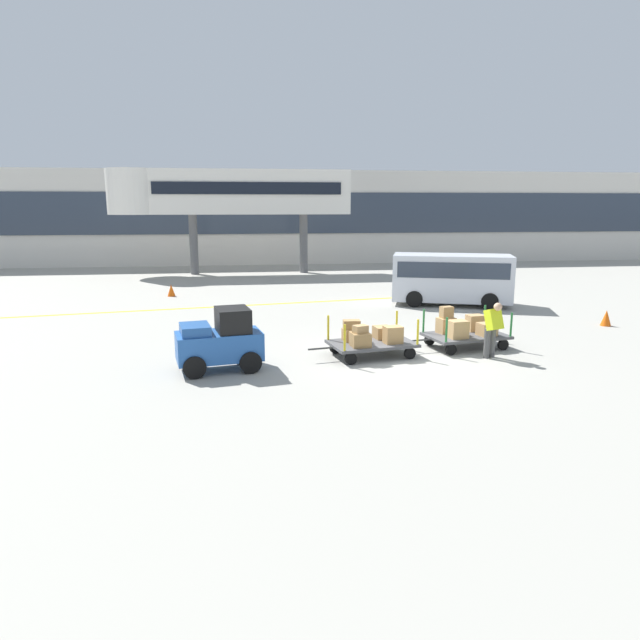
{
  "coord_description": "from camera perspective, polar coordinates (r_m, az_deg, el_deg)",
  "views": [
    {
      "loc": [
        -4.14,
        -14.49,
        4.11
      ],
      "look_at": [
        -2.02,
        1.04,
        0.88
      ],
      "focal_mm": 31.35,
      "sensor_mm": 36.0,
      "label": 1
    }
  ],
  "objects": [
    {
      "name": "shuttle_van",
      "position": [
        23.97,
        13.29,
        4.44
      ],
      "size": [
        5.16,
        3.33,
        2.1
      ],
      "color": "silver",
      "rests_on": "ground_plane"
    },
    {
      "name": "baggage_cart_middle",
      "position": [
        16.87,
        14.56,
        -1.03
      ],
      "size": [
        3.08,
        1.8,
        1.19
      ],
      "color": "#4C4C4F",
      "rests_on": "ground_plane"
    },
    {
      "name": "apron_lead_line",
      "position": [
        23.67,
        -5.75,
        1.6
      ],
      "size": [
        21.51,
        3.61,
        0.01
      ],
      "primitive_type": "cube",
      "rotation": [
        0.0,
        0.0,
        0.16
      ],
      "color": "yellow",
      "rests_on": "ground_plane"
    },
    {
      "name": "jet_bridge",
      "position": [
        34.51,
        -10.14,
        12.64
      ],
      "size": [
        14.18,
        3.0,
        6.17
      ],
      "color": "silver",
      "rests_on": "ground_plane"
    },
    {
      "name": "baggage_tug",
      "position": [
        14.28,
        -10.14,
        -2.14
      ],
      "size": [
        2.27,
        1.56,
        1.58
      ],
      "color": "#2659A5",
      "rests_on": "ground_plane"
    },
    {
      "name": "safety_cone_far",
      "position": [
        21.75,
        27.18,
        0.19
      ],
      "size": [
        0.36,
        0.36,
        0.55
      ],
      "primitive_type": "cone",
      "color": "#EA590F",
      "rests_on": "ground_plane"
    },
    {
      "name": "baggage_handler",
      "position": [
        15.83,
        17.21,
        -0.72
      ],
      "size": [
        0.52,
        0.53,
        1.56
      ],
      "color": "#4C4C4C",
      "rests_on": "ground_plane"
    },
    {
      "name": "baggage_cart_lead",
      "position": [
        15.45,
        5.19,
        -1.91
      ],
      "size": [
        3.08,
        1.8,
        1.1
      ],
      "color": "#4C4C4F",
      "rests_on": "ground_plane"
    },
    {
      "name": "safety_cone_near",
      "position": [
        26.56,
        -14.94,
        2.95
      ],
      "size": [
        0.36,
        0.36,
        0.55
      ],
      "primitive_type": "cone",
      "color": "#EA590F",
      "rests_on": "ground_plane"
    },
    {
      "name": "ground_plane",
      "position": [
        15.62,
        7.88,
        -3.73
      ],
      "size": [
        120.0,
        120.0,
        0.0
      ],
      "primitive_type": "plane",
      "color": "#9E9B91"
    },
    {
      "name": "terminal_building",
      "position": [
        40.68,
        -1.97,
        10.43
      ],
      "size": [
        57.04,
        2.51,
        6.49
      ],
      "color": "beige",
      "rests_on": "ground_plane"
    }
  ]
}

